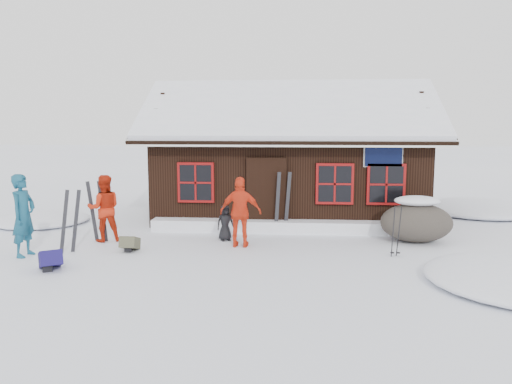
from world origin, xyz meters
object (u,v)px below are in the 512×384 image
Objects in this scene: skier_orange_right at (241,212)px; boulder at (416,221)px; skier_crouched at (225,223)px; backpack_olive at (130,246)px; ski_pair_left at (70,222)px; backpack_blue at (51,262)px; skier_orange_left at (104,208)px; skier_teal at (23,215)px; ski_poles at (396,232)px.

boulder is at bearing -166.45° from skier_orange_right.
skier_crouched reaches higher than backpack_olive.
ski_pair_left is (-8.31, -1.76, 0.18)m from boulder.
skier_orange_right is 3.03× the size of backpack_blue.
skier_orange_right is at bearing 152.71° from skier_orange_left.
skier_teal is 1.57× the size of ski_poles.
backpack_olive is (0.98, -0.96, -0.72)m from skier_orange_left.
skier_orange_left reaches higher than backpack_olive.
skier_orange_right is 0.89m from skier_crouched.
skier_orange_left is 3.01× the size of backpack_blue.
ski_poles is (4.09, -1.23, 0.10)m from skier_crouched.
ski_poles is at bearing -23.13° from ski_pair_left.
backpack_olive is (-6.98, -1.54, -0.40)m from boulder.
ski_poles is 2.42× the size of backpack_olive.
boulder is 8.71m from backpack_blue.
skier_orange_right is 3.49× the size of backpack_olive.
backpack_olive is (1.34, 0.22, -0.59)m from ski_pair_left.
skier_teal is 3.81× the size of backpack_olive.
boulder is 7.16m from backpack_olive.
skier_teal reaches higher than ski_poles.
backpack_blue is (-3.22, -2.90, -0.31)m from skier_crouched.
backpack_blue is (-8.10, -3.16, -0.38)m from boulder.
skier_teal is 3.31× the size of backpack_blue.
backpack_olive is at bearing -179.50° from ski_poles.
skier_crouched is 4.89m from boulder.
skier_orange_left is at bearing 134.69° from backpack_olive.
skier_orange_right is at bearing 170.68° from ski_poles.
ski_poles is 6.20m from backpack_olive.
ski_poles is at bearing 150.58° from skier_orange_left.
ski_pair_left is at bearing 50.94° from skier_orange_left.
backpack_blue is (0.21, -1.40, -0.57)m from ski_pair_left.
skier_orange_right reaches higher than ski_poles.
boulder is (4.41, 0.89, -0.33)m from skier_orange_right.
skier_teal is 4.75m from skier_crouched.
skier_orange_left is 3.12m from skier_crouched.
skier_crouched is at bearing -51.22° from skier_orange_right.
skier_orange_right is at bearing -168.56° from boulder.
skier_crouched is (3.07, 0.32, -0.39)m from skier_orange_left.
backpack_blue is 1.15× the size of backpack_olive.
skier_orange_right is at bearing -69.68° from skier_teal.
skier_teal is 4.97m from skier_orange_right.
ski_poles reaches higher than backpack_blue.
backpack_blue is at bearing -106.69° from ski_pair_left.
ski_poles reaches higher than boulder.
skier_orange_right reaches higher than backpack_blue.
ski_pair_left is at bearing -168.06° from boulder.
ski_pair_left is (0.90, 0.39, -0.22)m from skier_teal.
boulder is at bearing 61.82° from ski_poles.
backpack_olive is at bearing -15.89° from ski_pair_left.
backpack_blue is (-7.31, -1.67, -0.40)m from ski_poles.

